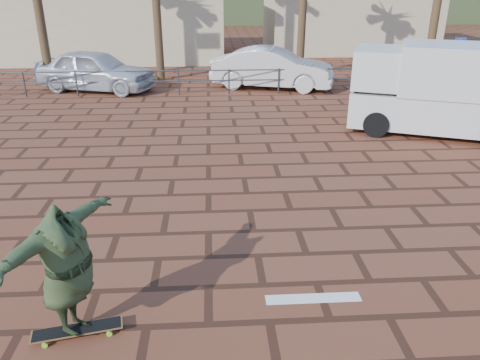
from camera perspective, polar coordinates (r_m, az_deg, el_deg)
The scene contains 11 objects.
ground at distance 8.02m, azimuth 2.18°, elevation -9.18°, with size 120.00×120.00×0.00m, color brown.
paint_stripe at distance 7.15m, azimuth 8.91°, elevation -14.05°, with size 1.40×0.22×0.01m, color white.
guardrail at distance 19.08m, azimuth -1.36°, elevation 12.44°, with size 24.06×0.06×1.00m.
building_west at distance 29.27m, azimuth -14.73°, elevation 18.73°, with size 12.60×7.60×4.50m.
building_east at distance 31.98m, azimuth 13.05°, elevation 19.69°, with size 10.60×6.60×5.00m.
longboard at distance 6.76m, azimuth -19.21°, elevation -16.88°, with size 1.18×0.48×0.11m.
skateboarder at distance 6.22m, azimuth -20.34°, elevation -10.33°, with size 2.22×0.60×1.80m, color #303F22.
campervan at distance 15.13m, azimuth 23.47°, elevation 10.29°, with size 5.43×3.81×2.60m.
car_silver at distance 20.58m, azimuth -17.24°, elevation 12.66°, with size 1.96×4.86×1.66m, color silver.
car_white at distance 20.19m, azimuth 3.98°, elevation 13.44°, with size 1.76×5.06×1.67m, color silver.
street_sign at distance 21.40m, azimuth 25.06°, elevation 13.74°, with size 0.43×0.08×2.13m.
Camera 1 is at (-0.72, -6.72, 4.32)m, focal length 35.00 mm.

